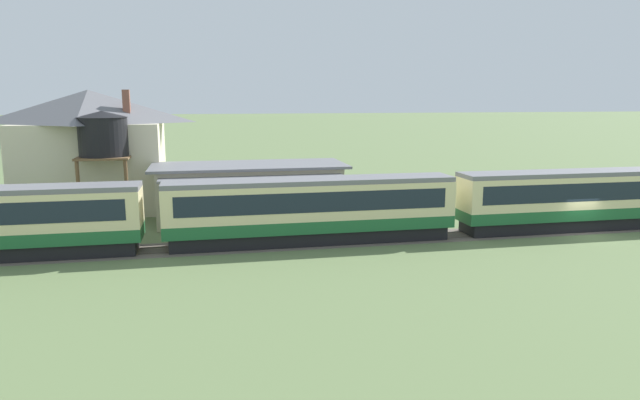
# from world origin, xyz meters

# --- Properties ---
(ground_plane) EXTENTS (600.00, 600.00, 0.00)m
(ground_plane) POSITION_xyz_m (0.00, 0.00, 0.00)
(ground_plane) COLOR #607547
(passenger_train) EXTENTS (100.22, 2.92, 4.29)m
(passenger_train) POSITION_xyz_m (-18.82, 1.75, 2.38)
(passenger_train) COLOR #1E6033
(passenger_train) RESTS_ON ground_plane
(railway_track) EXTENTS (141.05, 3.60, 0.04)m
(railway_track) POSITION_xyz_m (-21.54, 1.75, 0.01)
(railway_track) COLOR #665B51
(railway_track) RESTS_ON ground_plane
(station_building) EXTENTS (14.88, 7.67, 4.41)m
(station_building) POSITION_xyz_m (-22.49, 9.63, 2.24)
(station_building) COLOR #BCB293
(station_building) RESTS_ON ground_plane
(station_house_grey_roof) EXTENTS (12.32, 8.83, 10.12)m
(station_house_grey_roof) POSITION_xyz_m (-35.08, 16.32, 5.22)
(station_house_grey_roof) COLOR beige
(station_house_grey_roof) RESTS_ON ground_plane
(water_tower) EXTENTS (3.94, 3.94, 8.49)m
(water_tower) POSITION_xyz_m (-33.44, 12.17, 6.56)
(water_tower) COLOR brown
(water_tower) RESTS_ON ground_plane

